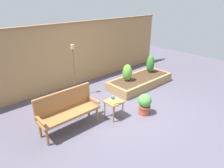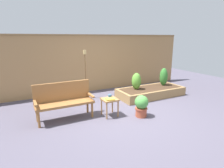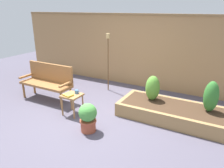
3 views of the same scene
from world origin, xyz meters
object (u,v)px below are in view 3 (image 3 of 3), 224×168
side_table (72,98)px  tiki_torch (108,52)px  cup_on_table (77,92)px  shrub_far_corner (211,97)px  potted_boxwood (88,117)px  shrub_near_bench (153,88)px  garden_bench (48,79)px  book_on_table (68,95)px

side_table → tiki_torch: tiki_torch is taller
cup_on_table → shrub_far_corner: (2.69, 0.90, 0.10)m
potted_boxwood → shrub_near_bench: shrub_near_bench is taller
shrub_near_bench → shrub_far_corner: shrub_far_corner is taller
shrub_near_bench → side_table: bearing=-146.8°
garden_bench → potted_boxwood: 2.02m
shrub_near_bench → shrub_far_corner: 1.22m
tiki_torch → side_table: bearing=-88.2°
cup_on_table → potted_boxwood: 0.88m
side_table → shrub_far_corner: size_ratio=0.74×
cup_on_table → tiki_torch: tiki_torch is taller
cup_on_table → potted_boxwood: (0.67, -0.53, -0.21)m
cup_on_table → book_on_table: cup_on_table is taller
tiki_torch → book_on_table: bearing=-89.3°
garden_bench → shrub_near_bench: 2.70m
shrub_far_corner → tiki_torch: tiki_torch is taller
garden_bench → potted_boxwood: (1.83, -0.83, -0.23)m
side_table → book_on_table: book_on_table is taller
potted_boxwood → shrub_far_corner: bearing=35.1°
shrub_near_bench → tiki_torch: size_ratio=0.35×
garden_bench → cup_on_table: bearing=-14.5°
shrub_near_bench → tiki_torch: (-1.58, 0.72, 0.55)m
garden_bench → tiki_torch: bearing=51.3°
book_on_table → shrub_far_corner: 2.99m
potted_boxwood → shrub_near_bench: (0.81, 1.42, 0.27)m
garden_bench → tiki_torch: (1.06, 1.32, 0.59)m
side_table → potted_boxwood: bearing=-30.4°
book_on_table → potted_boxwood: potted_boxwood is taller
tiki_torch → shrub_far_corner: bearing=-14.4°
shrub_near_bench → garden_bench: bearing=-167.3°
garden_bench → shrub_far_corner: bearing=8.8°
side_table → book_on_table: 0.14m
shrub_far_corner → garden_bench: bearing=-171.2°
cup_on_table → book_on_table: size_ratio=0.58×
book_on_table → shrub_far_corner: size_ratio=0.32×
potted_boxwood → cup_on_table: bearing=141.8°
garden_bench → shrub_far_corner: size_ratio=2.22×
cup_on_table → potted_boxwood: bearing=-38.2°
garden_bench → potted_boxwood: size_ratio=2.47×
shrub_near_bench → cup_on_table: bearing=-148.7°
side_table → potted_boxwood: (0.72, -0.42, -0.08)m
garden_bench → book_on_table: garden_bench is taller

